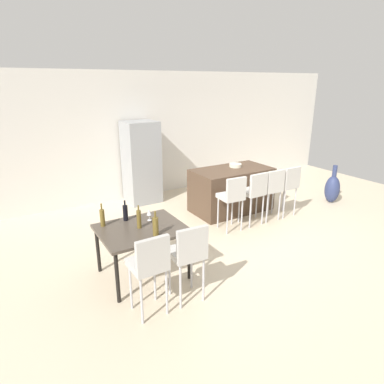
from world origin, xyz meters
TOP-DOWN VIEW (x-y plane):
  - ground_plane at (0.00, 0.00)m, footprint 10.00×10.00m
  - back_wall at (0.00, 2.80)m, footprint 10.00×0.12m
  - kitchen_island at (0.28, 0.82)m, footprint 1.67×0.91m
  - bar_chair_left at (-0.35, -0.02)m, footprint 0.42×0.42m
  - bar_chair_middle at (0.17, -0.02)m, footprint 0.41×0.41m
  - bar_chair_right at (0.61, -0.02)m, footprint 0.41×0.41m
  - bar_chair_far at (1.06, -0.02)m, footprint 0.41×0.41m
  - dining_table at (-2.36, -0.57)m, footprint 1.16×0.96m
  - dining_chair_near at (-2.62, -1.41)m, footprint 0.41×0.41m
  - dining_chair_far at (-2.10, -1.41)m, footprint 0.42×0.42m
  - wine_bottle_right at (-2.79, -0.23)m, footprint 0.07×0.07m
  - wine_bottle_left at (-2.29, -0.88)m, footprint 0.08×0.08m
  - wine_bottle_far at (-2.38, -0.55)m, footprint 0.06×0.06m
  - wine_bottle_end at (-2.45, -0.21)m, footprint 0.07×0.07m
  - wine_glass_middle at (-2.16, -0.39)m, footprint 0.07×0.07m
  - refrigerator at (-1.12, 2.36)m, footprint 0.72×0.68m
  - fruit_bowl at (0.44, 0.92)m, footprint 0.26×0.26m
  - floor_vase at (2.57, 0.01)m, footprint 0.33×0.33m

SIDE VIEW (x-z plane):
  - ground_plane at x=0.00m, z-range 0.00..0.00m
  - floor_vase at x=2.57m, z-range -0.11..0.76m
  - kitchen_island at x=0.28m, z-range 0.00..0.92m
  - dining_table at x=-2.36m, z-range 0.30..1.04m
  - bar_chair_left at x=-0.35m, z-range 0.17..1.22m
  - bar_chair_middle at x=0.17m, z-range 0.17..1.22m
  - bar_chair_right at x=0.61m, z-range 0.17..1.22m
  - bar_chair_far at x=1.06m, z-range 0.17..1.22m
  - dining_chair_near at x=-2.62m, z-range 0.17..1.22m
  - dining_chair_far at x=-2.10m, z-range 0.17..1.22m
  - wine_bottle_end at x=-2.45m, z-range 0.71..1.01m
  - wine_glass_middle at x=-2.16m, z-range 0.78..0.95m
  - wine_bottle_right at x=-2.79m, z-range 0.70..1.03m
  - wine_bottle_left at x=-2.29m, z-range 0.70..1.04m
  - wine_bottle_far at x=-2.38m, z-range 0.71..1.04m
  - refrigerator at x=-1.12m, z-range 0.00..1.84m
  - fruit_bowl at x=0.44m, z-range 0.92..0.99m
  - back_wall at x=0.00m, z-range 0.00..2.90m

